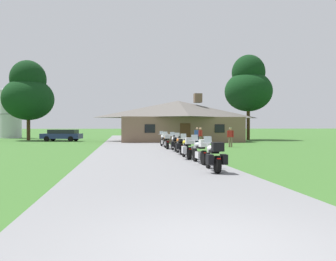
{
  "coord_description": "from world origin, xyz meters",
  "views": [
    {
      "loc": [
        -1.26,
        -4.35,
        1.75
      ],
      "look_at": [
        2.54,
        22.85,
        1.42
      ],
      "focal_mm": 34.64,
      "sensor_mm": 36.0,
      "label": 1
    }
  ],
  "objects_px": {
    "motorcycle_orange_sixth_in_row": "(167,141)",
    "tree_left_far": "(28,93)",
    "motorcycle_silver_second_in_row": "(200,151)",
    "motorcycle_yellow_third_in_row": "(187,148)",
    "motorcycle_white_nearest_to_camera": "(214,157)",
    "bystander_blue_shirt_near_lodge": "(197,135)",
    "tree_right_of_lodge": "(248,86)",
    "motorcycle_white_fifth_in_row": "(175,143)",
    "bystander_red_shirt_beside_signpost": "(200,135)",
    "motorcycle_white_farthest_in_row": "(164,140)",
    "parked_navy_suv_far_left": "(62,135)",
    "metal_silo_distant": "(11,112)",
    "motorcycle_orange_fourth_in_row": "(180,145)",
    "bystander_red_shirt_by_tree": "(230,136)"
  },
  "relations": [
    {
      "from": "motorcycle_white_nearest_to_camera",
      "to": "motorcycle_yellow_third_in_row",
      "type": "height_order",
      "value": "same"
    },
    {
      "from": "bystander_red_shirt_beside_signpost",
      "to": "parked_navy_suv_far_left",
      "type": "xyz_separation_m",
      "value": [
        -14.31,
        10.41,
        -0.15
      ]
    },
    {
      "from": "motorcycle_silver_second_in_row",
      "to": "metal_silo_distant",
      "type": "relative_size",
      "value": 0.26
    },
    {
      "from": "motorcycle_yellow_third_in_row",
      "to": "motorcycle_white_fifth_in_row",
      "type": "height_order",
      "value": "same"
    },
    {
      "from": "motorcycle_white_nearest_to_camera",
      "to": "motorcycle_white_fifth_in_row",
      "type": "height_order",
      "value": "same"
    },
    {
      "from": "motorcycle_white_fifth_in_row",
      "to": "metal_silo_distant",
      "type": "xyz_separation_m",
      "value": [
        -20.56,
        30.29,
        3.41
      ]
    },
    {
      "from": "motorcycle_orange_fourth_in_row",
      "to": "motorcycle_white_fifth_in_row",
      "type": "relative_size",
      "value": 1.0
    },
    {
      "from": "tree_left_far",
      "to": "motorcycle_white_fifth_in_row",
      "type": "bearing_deg",
      "value": -54.0
    },
    {
      "from": "parked_navy_suv_far_left",
      "to": "motorcycle_white_farthest_in_row",
      "type": "bearing_deg",
      "value": -128.74
    },
    {
      "from": "motorcycle_silver_second_in_row",
      "to": "parked_navy_suv_far_left",
      "type": "bearing_deg",
      "value": 109.91
    },
    {
      "from": "bystander_red_shirt_beside_signpost",
      "to": "tree_left_far",
      "type": "xyz_separation_m",
      "value": [
        -19.12,
        14.06,
        5.11
      ]
    },
    {
      "from": "motorcycle_orange_sixth_in_row",
      "to": "tree_left_far",
      "type": "height_order",
      "value": "tree_left_far"
    },
    {
      "from": "bystander_blue_shirt_near_lodge",
      "to": "tree_right_of_lodge",
      "type": "bearing_deg",
      "value": -107.79
    },
    {
      "from": "bystander_red_shirt_beside_signpost",
      "to": "bystander_blue_shirt_near_lodge",
      "type": "bearing_deg",
      "value": 61.34
    },
    {
      "from": "bystander_red_shirt_beside_signpost",
      "to": "metal_silo_distant",
      "type": "distance_m",
      "value": 33.47
    },
    {
      "from": "motorcycle_silver_second_in_row",
      "to": "bystander_red_shirt_beside_signpost",
      "type": "relative_size",
      "value": 1.25
    },
    {
      "from": "motorcycle_white_farthest_in_row",
      "to": "parked_navy_suv_far_left",
      "type": "xyz_separation_m",
      "value": [
        -10.56,
        12.74,
        0.16
      ]
    },
    {
      "from": "motorcycle_white_farthest_in_row",
      "to": "bystander_red_shirt_beside_signpost",
      "type": "height_order",
      "value": "bystander_red_shirt_beside_signpost"
    },
    {
      "from": "motorcycle_white_nearest_to_camera",
      "to": "tree_left_far",
      "type": "relative_size",
      "value": 0.2
    },
    {
      "from": "motorcycle_yellow_third_in_row",
      "to": "parked_navy_suv_far_left",
      "type": "xyz_separation_m",
      "value": [
        -10.51,
        23.04,
        0.17
      ]
    },
    {
      "from": "motorcycle_orange_sixth_in_row",
      "to": "tree_left_far",
      "type": "xyz_separation_m",
      "value": [
        -15.29,
        18.89,
        5.42
      ]
    },
    {
      "from": "motorcycle_white_nearest_to_camera",
      "to": "motorcycle_white_fifth_in_row",
      "type": "relative_size",
      "value": 1.0
    },
    {
      "from": "motorcycle_orange_fourth_in_row",
      "to": "motorcycle_orange_sixth_in_row",
      "type": "relative_size",
      "value": 1.0
    },
    {
      "from": "motorcycle_silver_second_in_row",
      "to": "motorcycle_orange_fourth_in_row",
      "type": "relative_size",
      "value": 1.0
    },
    {
      "from": "motorcycle_silver_second_in_row",
      "to": "tree_right_of_lodge",
      "type": "xyz_separation_m",
      "value": [
        12.98,
        26.58,
        6.53
      ]
    },
    {
      "from": "motorcycle_silver_second_in_row",
      "to": "bystander_red_shirt_by_tree",
      "type": "height_order",
      "value": "bystander_red_shirt_by_tree"
    },
    {
      "from": "motorcycle_white_fifth_in_row",
      "to": "bystander_red_shirt_by_tree",
      "type": "xyz_separation_m",
      "value": [
        5.48,
        4.43,
        0.34
      ]
    },
    {
      "from": "motorcycle_orange_sixth_in_row",
      "to": "bystander_red_shirt_by_tree",
      "type": "distance_m",
      "value": 6.06
    },
    {
      "from": "motorcycle_white_nearest_to_camera",
      "to": "tree_right_of_lodge",
      "type": "distance_m",
      "value": 32.68
    },
    {
      "from": "motorcycle_silver_second_in_row",
      "to": "motorcycle_orange_fourth_in_row",
      "type": "distance_m",
      "value": 5.16
    },
    {
      "from": "motorcycle_white_farthest_in_row",
      "to": "metal_silo_distant",
      "type": "height_order",
      "value": "metal_silo_distant"
    },
    {
      "from": "motorcycle_silver_second_in_row",
      "to": "motorcycle_orange_sixth_in_row",
      "type": "xyz_separation_m",
      "value": [
        -0.17,
        10.12,
        0.0
      ]
    },
    {
      "from": "motorcycle_white_fifth_in_row",
      "to": "bystander_blue_shirt_near_lodge",
      "type": "height_order",
      "value": "bystander_blue_shirt_near_lodge"
    },
    {
      "from": "tree_left_far",
      "to": "motorcycle_yellow_third_in_row",
      "type": "bearing_deg",
      "value": -60.13
    },
    {
      "from": "motorcycle_orange_fourth_in_row",
      "to": "tree_left_far",
      "type": "relative_size",
      "value": 0.2
    },
    {
      "from": "motorcycle_white_farthest_in_row",
      "to": "bystander_red_shirt_by_tree",
      "type": "xyz_separation_m",
      "value": [
        5.65,
        -0.57,
        0.33
      ]
    },
    {
      "from": "tree_left_far",
      "to": "bystander_red_shirt_by_tree",
      "type": "bearing_deg",
      "value": -38.9
    },
    {
      "from": "motorcycle_silver_second_in_row",
      "to": "motorcycle_yellow_third_in_row",
      "type": "xyz_separation_m",
      "value": [
        -0.13,
        2.32,
        -0.01
      ]
    },
    {
      "from": "motorcycle_orange_sixth_in_row",
      "to": "tree_left_far",
      "type": "bearing_deg",
      "value": 130.31
    },
    {
      "from": "bystander_red_shirt_by_tree",
      "to": "bystander_blue_shirt_near_lodge",
      "type": "bearing_deg",
      "value": 148.81
    },
    {
      "from": "motorcycle_yellow_third_in_row",
      "to": "bystander_red_shirt_beside_signpost",
      "type": "xyz_separation_m",
      "value": [
        3.79,
        12.63,
        0.32
      ]
    },
    {
      "from": "motorcycle_silver_second_in_row",
      "to": "bystander_red_shirt_beside_signpost",
      "type": "distance_m",
      "value": 15.4
    },
    {
      "from": "motorcycle_white_nearest_to_camera",
      "to": "motorcycle_orange_sixth_in_row",
      "type": "distance_m",
      "value": 12.77
    },
    {
      "from": "bystander_blue_shirt_near_lodge",
      "to": "bystander_red_shirt_by_tree",
      "type": "bearing_deg",
      "value": 144.42
    },
    {
      "from": "motorcycle_silver_second_in_row",
      "to": "metal_silo_distant",
      "type": "bearing_deg",
      "value": 115.52
    },
    {
      "from": "motorcycle_white_nearest_to_camera",
      "to": "motorcycle_white_farthest_in_row",
      "type": "height_order",
      "value": "same"
    },
    {
      "from": "motorcycle_orange_sixth_in_row",
      "to": "bystander_red_shirt_beside_signpost",
      "type": "relative_size",
      "value": 1.25
    },
    {
      "from": "motorcycle_white_fifth_in_row",
      "to": "motorcycle_white_farthest_in_row",
      "type": "height_order",
      "value": "same"
    },
    {
      "from": "motorcycle_yellow_third_in_row",
      "to": "motorcycle_white_farthest_in_row",
      "type": "distance_m",
      "value": 10.3
    },
    {
      "from": "tree_left_far",
      "to": "tree_right_of_lodge",
      "type": "bearing_deg",
      "value": -4.9
    }
  ]
}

